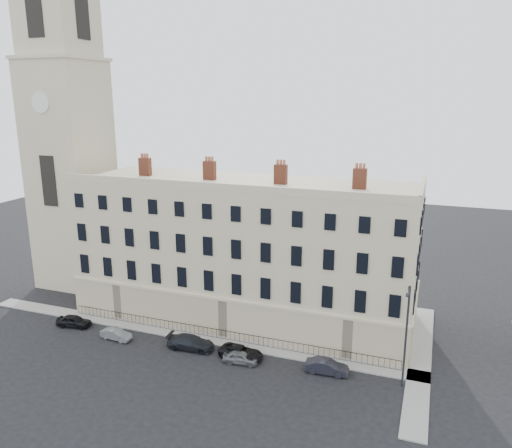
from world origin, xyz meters
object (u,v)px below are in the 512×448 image
(car_b, at_px, (116,334))
(car_f, at_px, (327,367))
(car_c, at_px, (191,342))
(streetlamp, at_px, (406,333))
(car_a, at_px, (74,321))
(car_d, at_px, (241,352))
(car_e, at_px, (241,357))

(car_b, xyz_separation_m, car_f, (21.23, 1.04, 0.09))
(car_c, height_order, streetlamp, streetlamp)
(car_f, bearing_deg, car_a, 87.13)
(car_d, bearing_deg, car_a, 96.63)
(car_c, xyz_separation_m, streetlamp, (19.70, 0.29, 4.34))
(car_e, distance_m, car_f, 7.83)
(car_f, bearing_deg, car_b, 89.57)
(car_f, bearing_deg, car_e, 94.20)
(car_d, xyz_separation_m, car_f, (8.06, 0.20, 0.04))
(car_c, relative_size, car_f, 1.21)
(car_f, height_order, streetlamp, streetlamp)
(car_b, distance_m, car_d, 13.20)
(car_a, relative_size, car_b, 1.11)
(car_a, xyz_separation_m, streetlamp, (33.59, 0.25, 4.38))
(car_a, xyz_separation_m, car_c, (13.88, -0.05, 0.05))
(car_d, height_order, car_e, car_d)
(car_b, distance_m, streetlamp, 28.03)
(car_b, distance_m, car_c, 7.99)
(car_d, bearing_deg, car_b, 100.36)
(car_b, bearing_deg, car_d, -82.23)
(car_a, distance_m, car_f, 27.17)
(car_d, relative_size, streetlamp, 0.47)
(car_a, height_order, car_f, car_f)
(car_d, height_order, car_f, car_f)
(car_a, bearing_deg, car_b, -107.33)
(car_c, bearing_deg, car_b, 91.53)
(car_e, relative_size, streetlamp, 0.36)
(streetlamp, bearing_deg, car_f, 176.51)
(car_e, relative_size, car_f, 0.85)
(car_c, distance_m, car_d, 5.23)
(car_c, relative_size, car_e, 1.42)
(car_d, xyz_separation_m, car_e, (0.29, -0.81, -0.03))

